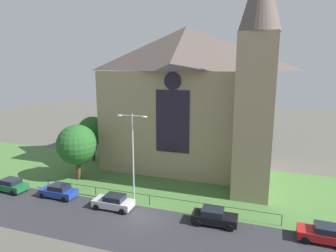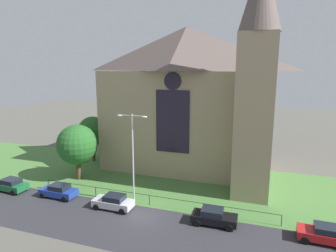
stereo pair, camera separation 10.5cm
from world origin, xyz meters
TOP-DOWN VIEW (x-y plane):
  - ground at (0.00, 10.00)m, footprint 160.00×160.00m
  - road_asphalt at (0.00, -2.00)m, footprint 120.00×8.00m
  - grass_verge at (0.00, 8.00)m, footprint 120.00×20.00m
  - church_building at (0.41, 15.82)m, footprint 23.20×16.20m
  - iron_railing at (-0.36, 2.50)m, footprint 26.49×0.07m
  - tree_left_near at (-12.00, 6.42)m, footprint 5.18×5.18m
  - tree_left_far at (-14.56, 13.88)m, footprint 4.54×4.54m
  - streetlamp_near at (-2.12, 2.40)m, footprint 3.37×0.26m
  - parked_car_green at (-17.43, 0.55)m, footprint 4.27×2.16m
  - parked_car_blue at (-10.82, 0.99)m, footprint 4.21×2.04m
  - parked_car_silver at (-3.58, 0.55)m, footprint 4.21×2.05m
  - parked_car_black at (6.86, 0.85)m, footprint 4.25×2.13m
  - parked_car_red at (16.17, 0.99)m, footprint 4.25×2.11m

SIDE VIEW (x-z plane):
  - ground at x=0.00m, z-range 0.00..0.00m
  - grass_verge at x=0.00m, z-range 0.00..0.01m
  - road_asphalt at x=0.00m, z-range 0.00..0.01m
  - parked_car_green at x=-17.43m, z-range -0.01..1.50m
  - parked_car_blue at x=-10.82m, z-range -0.01..1.50m
  - parked_car_silver at x=-3.58m, z-range -0.01..1.50m
  - parked_car_black at x=6.86m, z-range -0.01..1.50m
  - parked_car_red at x=16.17m, z-range -0.01..1.50m
  - iron_railing at x=-0.36m, z-range 0.39..1.52m
  - tree_left_near at x=-12.00m, z-range 1.02..8.30m
  - tree_left_far at x=-14.56m, z-range 1.21..8.24m
  - streetlamp_near at x=-2.12m, z-range 1.19..10.99m
  - church_building at x=0.41m, z-range -2.73..23.27m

